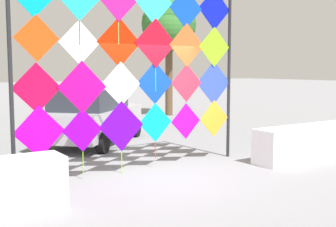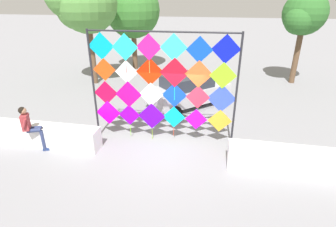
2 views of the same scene
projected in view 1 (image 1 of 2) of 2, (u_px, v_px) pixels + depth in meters
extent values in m
plane|color=gray|center=(165.00, 177.00, 8.04)|extent=(120.00, 120.00, 0.00)
cube|color=white|center=(332.00, 139.00, 10.11)|extent=(4.60, 0.63, 0.76)
cylinder|color=#232328|center=(10.00, 75.00, 6.96)|extent=(0.07, 0.07, 3.86)
cylinder|color=#232328|center=(229.00, 73.00, 9.78)|extent=(0.07, 0.07, 3.86)
cube|color=#DA06D1|center=(39.00, 132.00, 7.32)|extent=(0.92, 0.05, 0.92)
cube|color=#8205E7|center=(83.00, 130.00, 7.77)|extent=(0.79, 0.04, 0.79)
cylinder|color=#73E516|center=(83.00, 163.00, 7.84)|extent=(0.02, 0.02, 0.44)
cube|color=#5606F9|center=(122.00, 126.00, 8.24)|extent=(0.98, 0.05, 0.98)
cylinder|color=#A1E516|center=(122.00, 162.00, 8.32)|extent=(0.02, 0.02, 0.44)
cube|color=#08C3E1|center=(155.00, 122.00, 8.70)|extent=(0.79, 0.04, 0.79)
cylinder|color=red|center=(155.00, 150.00, 8.76)|extent=(0.02, 0.02, 0.35)
cube|color=#B40BF6|center=(186.00, 121.00, 9.14)|extent=(0.77, 0.04, 0.77)
cube|color=gold|center=(214.00, 118.00, 9.61)|extent=(0.82, 0.04, 0.82)
cube|color=red|center=(37.00, 88.00, 7.23)|extent=(0.87, 0.05, 0.87)
cylinder|color=#16E5B3|center=(38.00, 126.00, 7.31)|extent=(0.02, 0.02, 0.41)
cube|color=#D6087C|center=(82.00, 87.00, 7.70)|extent=(0.95, 0.05, 0.95)
cylinder|color=#16E571|center=(83.00, 124.00, 7.77)|extent=(0.02, 0.02, 0.38)
cube|color=white|center=(121.00, 84.00, 8.15)|extent=(0.84, 0.04, 0.84)
cube|color=blue|center=(155.00, 83.00, 8.64)|extent=(0.86, 0.05, 0.86)
cylinder|color=gold|center=(155.00, 111.00, 8.70)|extent=(0.02, 0.02, 0.30)
cube|color=#E42C47|center=(187.00, 83.00, 9.08)|extent=(0.81, 0.04, 0.81)
cylinder|color=#16E5C7|center=(186.00, 110.00, 9.15)|extent=(0.02, 0.02, 0.34)
cube|color=blue|center=(214.00, 83.00, 9.54)|extent=(0.97, 0.05, 0.97)
cylinder|color=yellow|center=(213.00, 111.00, 9.61)|extent=(0.02, 0.02, 0.28)
cube|color=#F24410|center=(37.00, 38.00, 7.16)|extent=(0.79, 0.04, 0.79)
cube|color=white|center=(79.00, 43.00, 7.62)|extent=(0.79, 0.04, 0.79)
cube|color=red|center=(119.00, 42.00, 8.08)|extent=(0.94, 0.05, 0.94)
cube|color=red|center=(156.00, 43.00, 8.54)|extent=(0.98, 0.05, 0.98)
cylinder|color=#16E5CF|center=(156.00, 80.00, 8.63)|extent=(0.02, 0.02, 0.47)
cube|color=#F9602A|center=(187.00, 45.00, 8.99)|extent=(0.91, 0.05, 0.91)
cube|color=#8BE61F|center=(214.00, 47.00, 9.43)|extent=(0.87, 0.05, 0.87)
cylinder|color=red|center=(80.00, 33.00, 7.60)|extent=(0.02, 0.02, 0.42)
cylinder|color=#16E566|center=(118.00, 33.00, 8.05)|extent=(0.02, 0.02, 0.41)
cube|color=#32F6E9|center=(154.00, 2.00, 8.43)|extent=(0.88, 0.05, 0.88)
cylinder|color=red|center=(154.00, 34.00, 8.51)|extent=(0.02, 0.02, 0.38)
cube|color=blue|center=(186.00, 8.00, 8.91)|extent=(0.85, 0.05, 0.85)
cube|color=#0B16D7|center=(214.00, 9.00, 9.39)|extent=(0.91, 0.05, 0.91)
cylinder|color=yellow|center=(214.00, 40.00, 9.46)|extent=(0.02, 0.02, 0.43)
cube|color=#B7B7BC|center=(92.00, 121.00, 11.72)|extent=(3.93, 3.84, 0.69)
cube|color=#282D38|center=(89.00, 99.00, 11.52)|extent=(2.57, 2.54, 0.55)
cylinder|color=black|center=(84.00, 127.00, 13.21)|extent=(0.51, 0.50, 0.51)
cylinder|color=black|center=(135.00, 128.00, 12.84)|extent=(0.51, 0.50, 0.51)
cylinder|color=black|center=(40.00, 140.00, 10.67)|extent=(0.51, 0.50, 0.51)
cylinder|color=black|center=(103.00, 143.00, 10.30)|extent=(0.51, 0.50, 0.51)
cylinder|color=brown|center=(169.00, 78.00, 18.65)|extent=(0.31, 0.31, 3.23)
sphere|color=#2D6628|center=(169.00, 24.00, 18.40)|extent=(2.36, 2.36, 2.36)
sphere|color=#2D6628|center=(169.00, 30.00, 17.78)|extent=(1.50, 1.50, 1.50)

